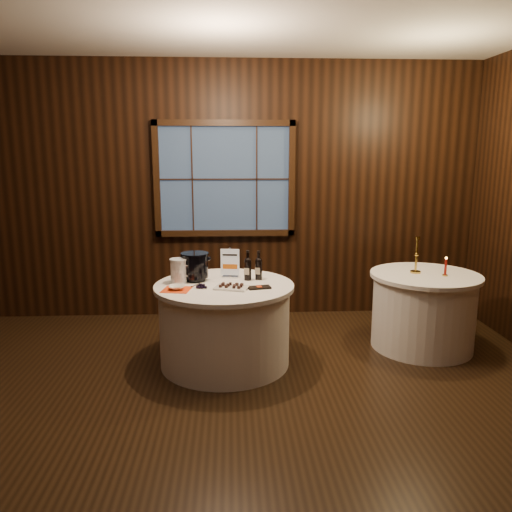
{
  "coord_description": "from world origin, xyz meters",
  "views": [
    {
      "loc": [
        0.06,
        -3.43,
        1.95
      ],
      "look_at": [
        0.29,
        0.9,
        1.05
      ],
      "focal_mm": 35.0,
      "sensor_mm": 36.0,
      "label": 1
    }
  ],
  "objects": [
    {
      "name": "port_bottle_left",
      "position": [
        0.22,
        1.14,
        0.89
      ],
      "size": [
        0.07,
        0.08,
        0.28
      ],
      "rotation": [
        0.0,
        0.0,
        -0.36
      ],
      "color": "black",
      "rests_on": "main_table"
    },
    {
      "name": "chocolate_box",
      "position": [
        0.31,
        0.84,
        0.78
      ],
      "size": [
        0.22,
        0.14,
        0.02
      ],
      "primitive_type": "cube",
      "rotation": [
        0.0,
        0.0,
        0.21
      ],
      "color": "black",
      "rests_on": "main_table"
    },
    {
      "name": "main_table",
      "position": [
        0.0,
        1.0,
        0.39
      ],
      "size": [
        1.28,
        1.28,
        0.77
      ],
      "color": "white",
      "rests_on": "ground"
    },
    {
      "name": "chocolate_plate",
      "position": [
        0.07,
        0.85,
        0.79
      ],
      "size": [
        0.33,
        0.27,
        0.04
      ],
      "rotation": [
        0.0,
        0.0,
        -0.3
      ],
      "color": "white",
      "rests_on": "main_table"
    },
    {
      "name": "cracker_bowl",
      "position": [
        -0.41,
        0.83,
        0.79
      ],
      "size": [
        0.16,
        0.16,
        0.03
      ],
      "primitive_type": "imported",
      "rotation": [
        0.0,
        0.0,
        0.11
      ],
      "color": "white",
      "rests_on": "orange_napkin"
    },
    {
      "name": "side_table",
      "position": [
        2.0,
        1.3,
        0.39
      ],
      "size": [
        1.08,
        1.08,
        0.77
      ],
      "color": "white",
      "rests_on": "ground"
    },
    {
      "name": "red_candle",
      "position": [
        2.15,
        1.2,
        0.85
      ],
      "size": [
        0.05,
        0.05,
        0.19
      ],
      "color": "gold",
      "rests_on": "side_table"
    },
    {
      "name": "port_bottle_right",
      "position": [
        0.33,
        1.16,
        0.89
      ],
      "size": [
        0.07,
        0.08,
        0.28
      ],
      "rotation": [
        0.0,
        0.0,
        -0.4
      ],
      "color": "black",
      "rests_on": "main_table"
    },
    {
      "name": "glass_pitcher",
      "position": [
        -0.42,
        1.06,
        0.89
      ],
      "size": [
        0.21,
        0.16,
        0.23
      ],
      "rotation": [
        0.0,
        0.0,
        -0.17
      ],
      "color": "white",
      "rests_on": "main_table"
    },
    {
      "name": "orange_napkin",
      "position": [
        -0.41,
        0.83,
        0.77
      ],
      "size": [
        0.28,
        0.28,
        0.0
      ],
      "primitive_type": "cube",
      "rotation": [
        0.0,
        0.0,
        -0.18
      ],
      "color": "#F34414",
      "rests_on": "main_table"
    },
    {
      "name": "sign_stand",
      "position": [
        0.06,
        1.25,
        0.87
      ],
      "size": [
        0.18,
        0.11,
        0.29
      ],
      "rotation": [
        0.0,
        0.0,
        -0.15
      ],
      "color": "silver",
      "rests_on": "main_table"
    },
    {
      "name": "ground",
      "position": [
        0.0,
        0.0,
        0.0
      ],
      "size": [
        6.0,
        6.0,
        0.0
      ],
      "primitive_type": "plane",
      "color": "black",
      "rests_on": "ground"
    },
    {
      "name": "back_wall",
      "position": [
        0.0,
        2.48,
        1.54
      ],
      "size": [
        6.0,
        0.1,
        3.0
      ],
      "color": "black",
      "rests_on": "ground"
    },
    {
      "name": "brass_candlestick",
      "position": [
        1.91,
        1.34,
        0.9
      ],
      "size": [
        0.1,
        0.1,
        0.37
      ],
      "color": "gold",
      "rests_on": "side_table"
    },
    {
      "name": "grape_bunch",
      "position": [
        -0.2,
        0.88,
        0.79
      ],
      "size": [
        0.17,
        0.1,
        0.04
      ],
      "rotation": [
        0.0,
        0.0,
        -0.36
      ],
      "color": "black",
      "rests_on": "main_table"
    },
    {
      "name": "ice_bucket",
      "position": [
        -0.27,
        1.15,
        0.91
      ],
      "size": [
        0.26,
        0.26,
        0.27
      ],
      "color": "black",
      "rests_on": "main_table"
    }
  ]
}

